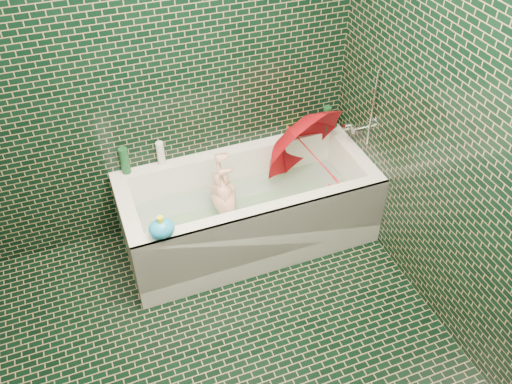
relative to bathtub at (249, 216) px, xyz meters
name	(u,v)px	position (x,y,z in m)	size (l,w,h in m)	color
floor	(237,376)	(-0.45, -1.01, -0.21)	(2.80, 2.80, 0.00)	black
wall_back	(155,67)	(-0.45, 0.39, 1.04)	(2.80, 2.80, 0.00)	black
wall_right	(485,150)	(0.85, -1.01, 1.04)	(2.80, 2.80, 0.00)	black
bathtub	(249,216)	(0.00, 0.00, 0.00)	(1.70, 0.75, 0.55)	white
bath_mat	(248,220)	(0.00, 0.02, -0.06)	(1.35, 0.47, 0.01)	green
water	(248,205)	(0.00, 0.02, 0.09)	(1.48, 0.53, 0.00)	silver
faucet	(361,125)	(0.81, 0.01, 0.56)	(0.18, 0.19, 0.55)	silver
child	(228,211)	(-0.15, 0.00, 0.10)	(0.30, 0.20, 0.83)	#F1AF97
umbrella	(314,156)	(0.49, 0.04, 0.36)	(0.64, 0.64, 0.56)	red
soap_bottle_a	(328,127)	(0.76, 0.36, 0.34)	(0.09, 0.09, 0.23)	white
soap_bottle_b	(326,127)	(0.74, 0.36, 0.34)	(0.08, 0.09, 0.19)	#431B68
soap_bottle_c	(333,128)	(0.79, 0.33, 0.34)	(0.15, 0.15, 0.19)	#144824
bottle_right_tall	(327,119)	(0.72, 0.31, 0.44)	(0.06, 0.06, 0.21)	#144824
bottle_right_pump	(327,117)	(0.75, 0.36, 0.43)	(0.05, 0.05, 0.18)	silver
bottle_left_tall	(125,161)	(-0.73, 0.36, 0.43)	(0.06, 0.06, 0.19)	#144824
bottle_left_short	(161,153)	(-0.49, 0.36, 0.43)	(0.05, 0.05, 0.17)	white
rubber_duck	(296,130)	(0.50, 0.35, 0.38)	(0.12, 0.09, 0.09)	#FFF11A
bath_toy	(162,228)	(-0.65, -0.32, 0.40)	(0.17, 0.15, 0.15)	#1BA0F7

